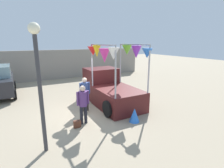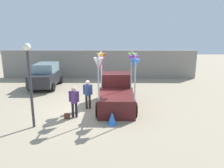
% 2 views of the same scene
% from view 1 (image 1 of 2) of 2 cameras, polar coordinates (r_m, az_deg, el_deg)
% --- Properties ---
extents(ground_plane, '(60.00, 60.00, 0.00)m').
position_cam_1_polar(ground_plane, '(8.63, -7.83, -9.10)').
color(ground_plane, gray).
extents(vendor_truck, '(2.49, 4.12, 3.22)m').
position_cam_1_polar(vendor_truck, '(9.62, -1.04, -0.75)').
color(vendor_truck, '#4C1919').
rests_on(vendor_truck, ground).
extents(person_customer, '(0.53, 0.34, 1.63)m').
position_cam_1_polar(person_customer, '(7.20, -9.45, -5.54)').
color(person_customer, black).
rests_on(person_customer, ground).
extents(person_vendor, '(0.53, 0.34, 1.67)m').
position_cam_1_polar(person_vendor, '(8.49, -8.86, -2.32)').
color(person_vendor, '#2D2823').
rests_on(person_vendor, ground).
extents(handbag, '(0.28, 0.16, 0.28)m').
position_cam_1_polar(handbag, '(7.24, -11.30, -12.69)').
color(handbag, '#592D1E').
rests_on(handbag, ground).
extents(street_lamp, '(0.32, 0.32, 3.83)m').
position_cam_1_polar(street_lamp, '(5.33, -22.93, 3.76)').
color(street_lamp, '#333338').
rests_on(street_lamp, ground).
extents(brick_boundary_wall, '(18.00, 0.36, 2.60)m').
position_cam_1_polar(brick_boundary_wall, '(16.50, -19.10, 5.93)').
color(brick_boundary_wall, gray).
rests_on(brick_boundary_wall, ground).
extents(folded_kite_bundle_azure, '(0.62, 0.62, 0.60)m').
position_cam_1_polar(folded_kite_bundle_azure, '(7.55, 7.34, -10.04)').
color(folded_kite_bundle_azure, blue).
rests_on(folded_kite_bundle_azure, ground).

